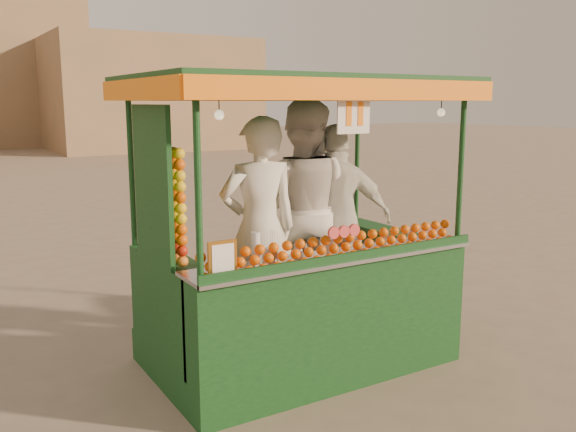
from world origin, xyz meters
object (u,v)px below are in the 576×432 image
vendor_right (336,220)px  vendor_left (259,229)px  juice_cart (297,277)px  vendor_middle (302,210)px

vendor_right → vendor_left: bearing=36.3°
juice_cart → vendor_right: 0.78m
juice_cart → vendor_right: (0.61, 0.32, 0.36)m
juice_cart → vendor_left: (-0.26, 0.15, 0.40)m
vendor_middle → vendor_right: (0.31, -0.09, -0.11)m
juice_cart → vendor_middle: bearing=53.4°
vendor_left → vendor_right: 0.88m
vendor_left → vendor_right: vendor_left is taller
vendor_right → juice_cart: bearing=53.1°
juice_cart → vendor_right: bearing=27.6°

